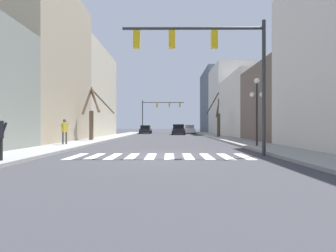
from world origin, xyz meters
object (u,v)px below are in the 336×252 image
(street_lamp_right_corner, at_px, (257,98))
(car_parked_left_far, at_px, (178,130))
(car_driving_toward_lane, at_px, (146,130))
(pedestrian_crossing_street, at_px, (65,129))
(street_tree_left_far, at_px, (218,120))
(car_at_intersection, at_px, (189,130))
(traffic_signal_near, at_px, (212,55))
(traffic_signal_far, at_px, (158,109))
(street_tree_right_far, at_px, (92,115))

(street_lamp_right_corner, relative_size, car_parked_left_far, 0.97)
(car_driving_toward_lane, height_order, pedestrian_crossing_street, pedestrian_crossing_street)
(car_driving_toward_lane, height_order, street_tree_left_far, street_tree_left_far)
(street_lamp_right_corner, height_order, car_at_intersection, street_lamp_right_corner)
(traffic_signal_near, height_order, car_at_intersection, traffic_signal_near)
(traffic_signal_near, relative_size, pedestrian_crossing_street, 3.88)
(traffic_signal_near, relative_size, traffic_signal_far, 0.82)
(traffic_signal_near, xyz_separation_m, car_driving_toward_lane, (-6.75, 37.38, -4.25))
(traffic_signal_far, bearing_deg, car_driving_toward_lane, -121.71)
(street_tree_right_far, distance_m, street_tree_left_far, 15.40)
(car_at_intersection, bearing_deg, pedestrian_crossing_street, 160.19)
(pedestrian_crossing_street, bearing_deg, car_parked_left_far, -175.71)
(traffic_signal_near, xyz_separation_m, traffic_signal_far, (-4.55, 40.94, 0.07))
(traffic_signal_far, height_order, car_at_intersection, traffic_signal_far)
(street_tree_right_far, bearing_deg, pedestrian_crossing_street, -91.95)
(car_parked_left_far, distance_m, pedestrian_crossing_street, 26.97)
(street_lamp_right_corner, bearing_deg, pedestrian_crossing_street, 174.19)
(car_driving_toward_lane, bearing_deg, traffic_signal_far, -31.71)
(street_tree_right_far, bearing_deg, traffic_signal_near, -51.48)
(traffic_signal_near, xyz_separation_m, pedestrian_crossing_street, (-9.70, 5.84, -3.76))
(street_tree_right_far, bearing_deg, car_at_intersection, 66.34)
(car_parked_left_far, bearing_deg, traffic_signal_near, -178.80)
(traffic_signal_near, bearing_deg, car_parked_left_far, 91.20)
(traffic_signal_near, xyz_separation_m, street_tree_left_far, (3.87, 19.57, -2.78))
(street_lamp_right_corner, bearing_deg, car_driving_toward_lane, 107.60)
(car_driving_toward_lane, xyz_separation_m, pedestrian_crossing_street, (-2.96, -31.55, 0.49))
(car_at_intersection, bearing_deg, street_tree_left_far, -172.93)
(car_driving_toward_lane, distance_m, pedestrian_crossing_street, 31.69)
(car_parked_left_far, relative_size, street_tree_left_far, 0.85)
(car_parked_left_far, distance_m, street_tree_left_far, 12.59)
(car_parked_left_far, xyz_separation_m, car_at_intersection, (2.32, 6.15, -0.03))
(traffic_signal_far, bearing_deg, street_tree_left_far, -68.50)
(street_tree_left_far, bearing_deg, car_driving_toward_lane, 120.80)
(car_driving_toward_lane, bearing_deg, street_lamp_right_corner, -162.40)
(car_driving_toward_lane, relative_size, street_tree_right_far, 0.93)
(traffic_signal_near, bearing_deg, car_at_intersection, 87.45)
(car_parked_left_far, bearing_deg, street_tree_right_far, 155.40)
(street_tree_right_far, bearing_deg, car_driving_toward_lane, 83.83)
(street_lamp_right_corner, relative_size, pedestrian_crossing_street, 2.46)
(car_at_intersection, bearing_deg, traffic_signal_near, 177.45)
(traffic_signal_near, bearing_deg, pedestrian_crossing_street, 148.97)
(traffic_signal_near, relative_size, car_at_intersection, 1.59)
(traffic_signal_far, relative_size, street_lamp_right_corner, 1.91)
(car_at_intersection, xyz_separation_m, street_tree_right_far, (-11.16, -25.46, 1.77))
(traffic_signal_near, height_order, street_tree_right_far, traffic_signal_near)
(car_parked_left_far, relative_size, car_at_intersection, 1.04)
(car_at_intersection, distance_m, pedestrian_crossing_street, 33.54)
(street_tree_right_far, bearing_deg, street_tree_left_far, 29.76)
(car_driving_toward_lane, distance_m, car_parked_left_far, 8.65)
(street_lamp_right_corner, height_order, pedestrian_crossing_street, street_lamp_right_corner)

